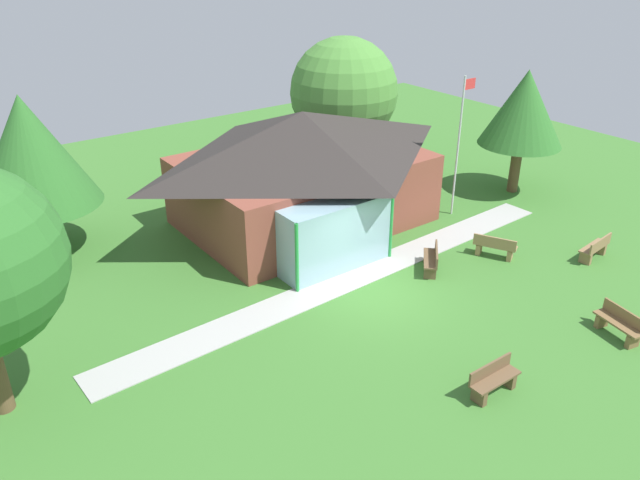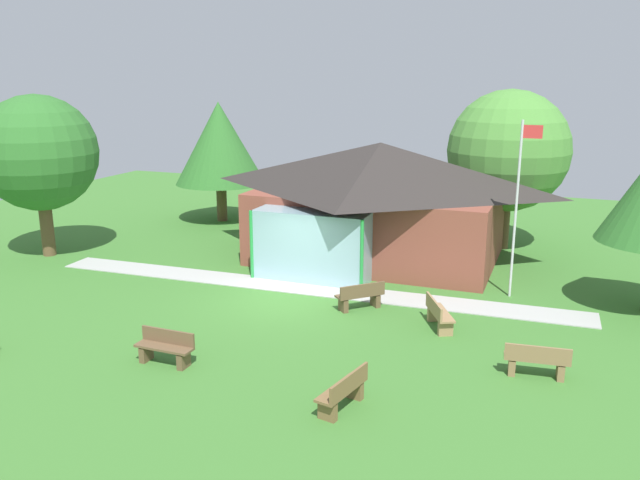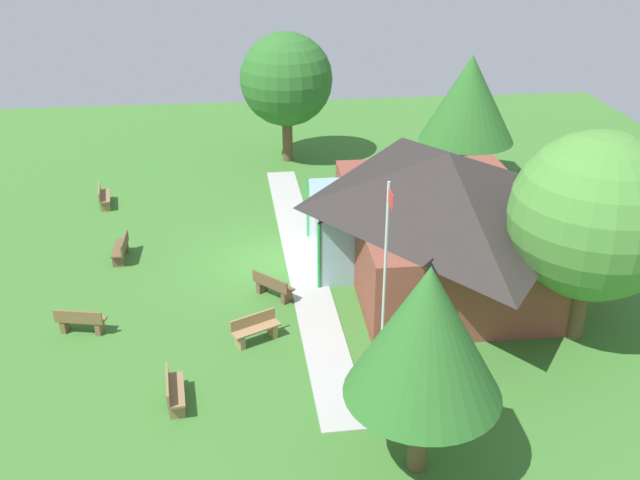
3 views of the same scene
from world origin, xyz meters
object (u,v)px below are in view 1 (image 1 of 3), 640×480
(bench_mid_right, at_px, (495,247))
(bench_front_right, at_px, (620,324))
(bench_rear_near_path, at_px, (432,260))
(pavilion, at_px, (304,167))
(tree_east_hedge, at_px, (524,108))
(flagpole, at_px, (459,141))
(bench_lawn_far_right, at_px, (595,249))
(bench_front_center, at_px, (493,380))
(tree_behind_pavilion_right, at_px, (344,92))
(tree_behind_pavilion_left, at_px, (29,152))

(bench_mid_right, height_order, bench_front_right, same)
(bench_rear_near_path, bearing_deg, bench_mid_right, -59.52)
(pavilion, relative_size, tree_east_hedge, 1.85)
(bench_mid_right, relative_size, bench_front_right, 0.99)
(flagpole, height_order, tree_east_hedge, flagpole)
(flagpole, bearing_deg, bench_lawn_far_right, -79.32)
(bench_front_center, bearing_deg, pavilion, -100.18)
(bench_front_right, bearing_deg, tree_behind_pavilion_right, 5.32)
(bench_rear_near_path, distance_m, bench_front_center, 6.32)
(tree_behind_pavilion_left, bearing_deg, bench_lawn_far_right, -38.56)
(bench_lawn_far_right, height_order, tree_east_hedge, tree_east_hedge)
(pavilion, height_order, tree_behind_pavilion_left, tree_behind_pavilion_left)
(bench_mid_right, distance_m, tree_behind_pavilion_left, 16.39)
(flagpole, relative_size, tree_behind_pavilion_left, 0.98)
(bench_mid_right, relative_size, tree_east_hedge, 0.29)
(tree_behind_pavilion_left, distance_m, tree_behind_pavilion_right, 13.32)
(pavilion, xyz_separation_m, bench_front_center, (-2.16, -11.16, -1.92))
(bench_mid_right, height_order, tree_behind_pavilion_right, tree_behind_pavilion_right)
(bench_mid_right, relative_size, tree_behind_pavilion_left, 0.27)
(flagpole, distance_m, bench_front_center, 11.48)
(bench_lawn_far_right, bearing_deg, bench_front_right, -146.66)
(pavilion, height_order, flagpole, flagpole)
(pavilion, height_order, bench_mid_right, pavilion)
(bench_front_center, relative_size, tree_behind_pavilion_left, 0.26)
(pavilion, xyz_separation_m, tree_behind_pavilion_right, (4.46, 3.17, 1.67))
(bench_rear_near_path, bearing_deg, tree_east_hedge, -25.14)
(tree_behind_pavilion_right, bearing_deg, bench_front_right, -96.78)
(bench_rear_near_path, distance_m, tree_east_hedge, 9.34)
(flagpole, bearing_deg, tree_east_hedge, 1.42)
(bench_front_right, distance_m, tree_behind_pavilion_right, 15.42)
(bench_rear_near_path, relative_size, tree_east_hedge, 0.26)
(bench_rear_near_path, height_order, bench_front_center, same)
(pavilion, distance_m, bench_front_center, 11.53)
(tree_east_hedge, height_order, tree_behind_pavilion_right, tree_behind_pavilion_right)
(flagpole, xyz_separation_m, bench_lawn_far_right, (1.08, -5.72, -2.70))
(bench_rear_near_path, xyz_separation_m, bench_lawn_far_right, (5.26, -2.85, 0.00))
(bench_rear_near_path, xyz_separation_m, bench_front_center, (-3.35, -5.36, 0.00))
(bench_front_center, xyz_separation_m, tree_east_hedge, (11.55, 8.33, 3.34))
(bench_lawn_far_right, relative_size, bench_front_center, 1.02)
(bench_front_right, relative_size, tree_behind_pavilion_right, 0.24)
(flagpole, relative_size, tree_east_hedge, 1.05)
(tree_east_hedge, bearing_deg, tree_behind_pavilion_right, 129.42)
(bench_front_right, xyz_separation_m, bench_front_center, (-4.85, 0.56, 0.00))
(bench_lawn_far_right, distance_m, bench_front_right, 4.85)
(bench_front_center, bearing_deg, tree_behind_pavilion_right, -114.02)
(bench_mid_right, xyz_separation_m, bench_front_right, (-1.01, -5.28, 0.00))
(tree_behind_pavilion_right, bearing_deg, bench_rear_near_path, -110.03)
(pavilion, bearing_deg, flagpole, -28.58)
(bench_front_right, bearing_deg, bench_front_center, 95.50)
(bench_rear_near_path, bearing_deg, bench_front_center, -167.01)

